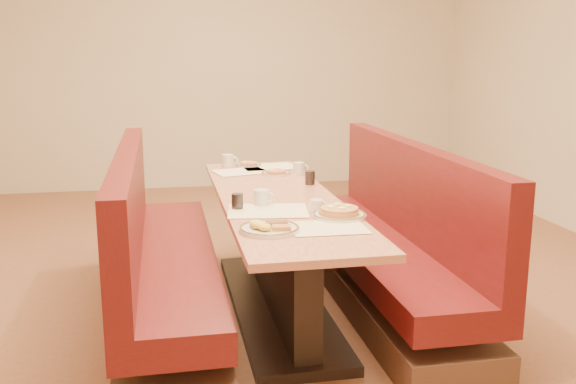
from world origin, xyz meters
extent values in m
plane|color=#9E6647|center=(0.00, 0.00, 0.00)|extent=(8.00, 8.00, 0.00)
cube|color=beige|center=(0.00, 4.00, 1.40)|extent=(6.00, 0.04, 2.80)
cube|color=black|center=(0.00, 0.00, 0.03)|extent=(0.55, 1.88, 0.06)
cube|color=black|center=(0.00, 0.00, 0.35)|extent=(0.15, 1.75, 0.71)
cube|color=tan|center=(0.00, 0.00, 0.73)|extent=(0.70, 2.50, 0.04)
cube|color=#4C3326|center=(-0.68, 0.00, 0.10)|extent=(0.55, 2.50, 0.20)
cube|color=maroon|center=(-0.68, 0.00, 0.37)|extent=(0.55, 2.50, 0.16)
cube|color=maroon|center=(-0.89, 0.00, 0.75)|extent=(0.12, 2.50, 0.60)
cube|color=#4C3326|center=(0.68, 0.00, 0.10)|extent=(0.55, 2.50, 0.20)
cube|color=maroon|center=(0.68, 0.00, 0.37)|extent=(0.55, 2.50, 0.16)
cube|color=maroon|center=(0.89, 0.00, 0.75)|extent=(0.12, 2.50, 0.60)
cube|color=#FFF8C7|center=(-0.12, -0.36, 0.75)|extent=(0.48, 0.39, 0.00)
cube|color=#FFF8C7|center=(0.12, -0.77, 0.75)|extent=(0.39, 0.30, 0.00)
cube|color=#FFF8C7|center=(-0.12, 0.85, 0.75)|extent=(0.43, 0.36, 0.00)
cube|color=#FFF8C7|center=(0.12, 1.02, 0.75)|extent=(0.44, 0.34, 0.00)
cylinder|color=silver|center=(0.23, -0.57, 0.76)|extent=(0.29, 0.29, 0.02)
torus|color=brown|center=(0.23, -0.57, 0.77)|extent=(0.29, 0.29, 0.01)
cylinder|color=#D8984D|center=(0.23, -0.57, 0.78)|extent=(0.22, 0.22, 0.02)
cylinder|color=#D8984D|center=(0.23, -0.57, 0.80)|extent=(0.20, 0.20, 0.02)
cylinder|color=#FFF6A6|center=(0.28, -0.57, 0.81)|extent=(0.04, 0.04, 0.01)
cylinder|color=#FFF6A6|center=(0.23, -0.52, 0.81)|extent=(0.04, 0.04, 0.01)
cylinder|color=#FFF6A6|center=(0.19, -0.57, 0.81)|extent=(0.04, 0.04, 0.01)
cylinder|color=#FFF6A6|center=(0.24, -0.61, 0.81)|extent=(0.04, 0.04, 0.01)
cylinder|color=silver|center=(-0.18, -0.76, 0.76)|extent=(0.30, 0.30, 0.02)
torus|color=brown|center=(-0.18, -0.76, 0.77)|extent=(0.30, 0.30, 0.01)
ellipsoid|color=yellow|center=(-0.24, -0.78, 0.79)|extent=(0.08, 0.08, 0.04)
ellipsoid|color=yellow|center=(-0.21, -0.82, 0.79)|extent=(0.06, 0.06, 0.04)
ellipsoid|color=yellow|center=(-0.25, -0.73, 0.79)|extent=(0.06, 0.06, 0.03)
cylinder|color=brown|center=(-0.14, -0.75, 0.78)|extent=(0.11, 0.03, 0.02)
cylinder|color=brown|center=(-0.13, -0.72, 0.78)|extent=(0.11, 0.03, 0.02)
cube|color=#C4833D|center=(-0.13, -0.82, 0.78)|extent=(0.10, 0.08, 0.02)
cylinder|color=silver|center=(0.12, 0.71, 0.76)|extent=(0.21, 0.21, 0.02)
torus|color=brown|center=(0.12, 0.71, 0.77)|extent=(0.21, 0.21, 0.01)
cylinder|color=#C77746|center=(0.12, 0.71, 0.77)|extent=(0.15, 0.15, 0.02)
ellipsoid|color=yellow|center=(0.09, 0.72, 0.78)|extent=(0.04, 0.04, 0.02)
cylinder|color=silver|center=(-0.03, 1.10, 0.76)|extent=(0.20, 0.20, 0.01)
torus|color=brown|center=(-0.03, 1.10, 0.76)|extent=(0.19, 0.19, 0.01)
cylinder|color=#C77746|center=(-0.03, 1.10, 0.77)|extent=(0.14, 0.14, 0.01)
ellipsoid|color=yellow|center=(-0.05, 1.12, 0.78)|extent=(0.04, 0.04, 0.02)
cylinder|color=silver|center=(0.14, -0.46, 0.79)|extent=(0.07, 0.07, 0.08)
torus|color=silver|center=(0.17, -0.47, 0.79)|extent=(0.06, 0.03, 0.05)
cylinder|color=black|center=(0.14, -0.46, 0.82)|extent=(0.06, 0.06, 0.01)
cylinder|color=silver|center=(-0.13, -0.22, 0.80)|extent=(0.09, 0.09, 0.09)
torus|color=silver|center=(-0.09, -0.23, 0.80)|extent=(0.07, 0.03, 0.07)
cylinder|color=black|center=(-0.13, -0.22, 0.84)|extent=(0.07, 0.07, 0.01)
cylinder|color=silver|center=(0.28, 0.68, 0.79)|extent=(0.08, 0.08, 0.09)
torus|color=silver|center=(0.32, 0.67, 0.79)|extent=(0.06, 0.03, 0.06)
cylinder|color=black|center=(0.28, 0.68, 0.83)|extent=(0.07, 0.07, 0.01)
cylinder|color=silver|center=(-0.19, 1.10, 0.80)|extent=(0.09, 0.09, 0.10)
torus|color=silver|center=(-0.14, 1.09, 0.80)|extent=(0.07, 0.03, 0.07)
cylinder|color=black|center=(-0.19, 1.10, 0.84)|extent=(0.08, 0.08, 0.01)
cylinder|color=black|center=(-0.28, -0.28, 0.79)|extent=(0.06, 0.06, 0.09)
cylinder|color=silver|center=(-0.28, -0.28, 0.80)|extent=(0.07, 0.07, 0.09)
cylinder|color=black|center=(0.28, 0.32, 0.80)|extent=(0.06, 0.06, 0.09)
cylinder|color=silver|center=(0.28, 0.32, 0.80)|extent=(0.07, 0.07, 0.09)
camera|label=1|loc=(-0.68, -3.78, 1.62)|focal=40.00mm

